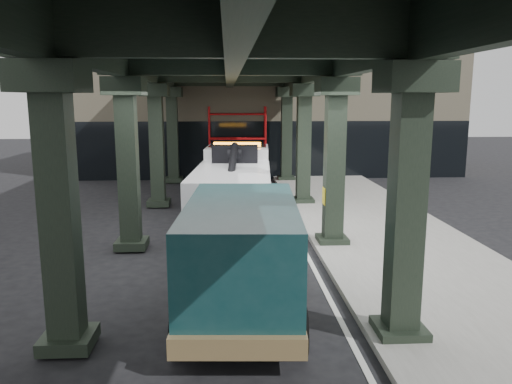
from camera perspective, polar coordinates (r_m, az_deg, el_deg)
name	(u,v)px	position (r m, az deg, el deg)	size (l,w,h in m)	color
ground	(249,270)	(13.19, -0.76, -8.89)	(90.00, 90.00, 0.00)	black
sidewalk	(393,243)	(15.88, 15.43, -5.60)	(5.00, 40.00, 0.15)	gray
lane_stripe	(303,246)	(15.24, 5.34, -6.20)	(0.12, 38.00, 0.01)	silver
viaduct	(232,60)	(14.46, -2.82, 14.79)	(7.40, 32.00, 6.40)	black
building	(267,105)	(32.52, 1.21, 9.88)	(22.00, 10.00, 8.00)	#C6B793
scaffolding	(237,142)	(27.17, -2.15, 5.75)	(3.08, 0.88, 4.00)	red
tow_truck	(235,183)	(18.02, -2.44, 0.99)	(3.08, 8.88, 2.86)	black
towed_van	(242,252)	(10.41, -1.59, -6.83)	(2.65, 6.00, 2.38)	#10373A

